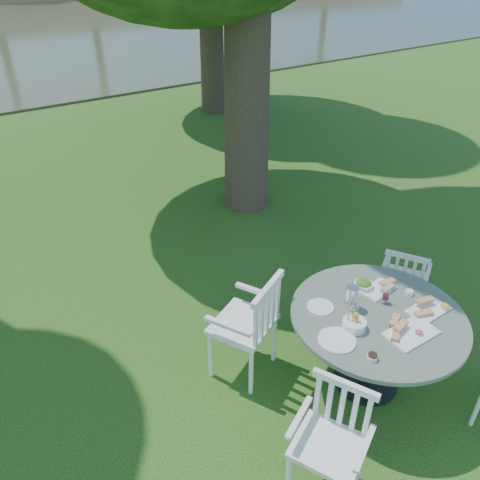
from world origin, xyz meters
name	(u,v)px	position (x,y,z in m)	size (l,w,h in m)	color
ground	(251,317)	(0.00, 0.00, 0.00)	(140.00, 140.00, 0.00)	#183D0C
table	(376,328)	(0.32, -1.27, 0.63)	(1.41, 1.41, 0.78)	black
chair_ne	(403,279)	(1.25, -0.85, 0.48)	(0.54, 0.55, 0.82)	white
chair_nw	(254,321)	(-0.42, -0.60, 0.60)	(0.67, 0.66, 1.02)	white
chair_sw	(334,431)	(-0.58, -1.72, 0.52)	(0.57, 0.58, 0.89)	white
tableware	(370,311)	(0.26, -1.23, 0.82)	(1.17, 0.87, 0.21)	white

